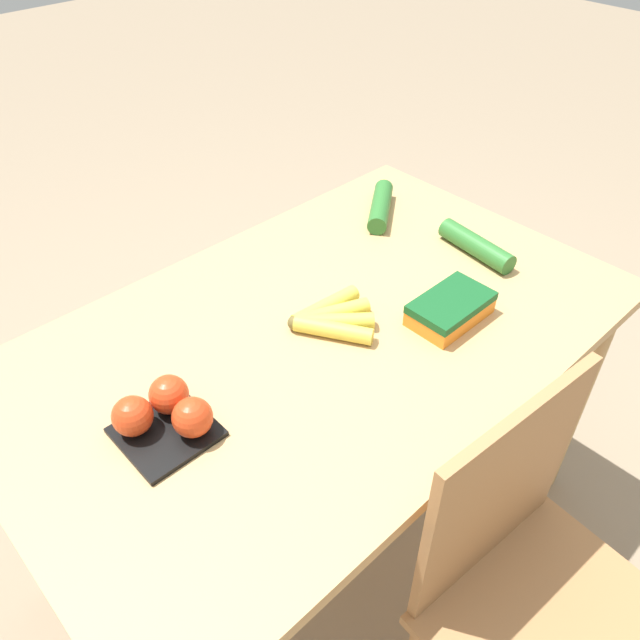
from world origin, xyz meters
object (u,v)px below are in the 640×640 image
at_px(carrot_bag, 451,307).
at_px(chair, 535,601).
at_px(cucumber_near, 381,206).
at_px(tomato_pack, 165,413).
at_px(cucumber_far, 476,246).
at_px(banana_bunch, 330,318).

bearing_deg(carrot_bag, chair, 60.10).
bearing_deg(cucumber_near, carrot_bag, 61.75).
bearing_deg(tomato_pack, cucumber_far, 176.67).
xyz_separation_m(chair, cucumber_far, (-0.49, -0.54, 0.29)).
bearing_deg(tomato_pack, banana_bunch, -179.38).
distance_m(banana_bunch, cucumber_near, 0.47).
relative_size(carrot_bag, cucumber_near, 0.92).
bearing_deg(cucumber_near, tomato_pack, 16.16).
bearing_deg(tomato_pack, chair, 121.02).
height_order(tomato_pack, cucumber_far, tomato_pack).
bearing_deg(chair, banana_bunch, 89.73).
distance_m(banana_bunch, tomato_pack, 0.41).
xyz_separation_m(carrot_bag, cucumber_near, (-0.21, -0.39, -0.01)).
distance_m(tomato_pack, cucumber_far, 0.85).
relative_size(carrot_bag, cucumber_far, 0.85).
height_order(cucumber_near, cucumber_far, same).
bearing_deg(cucumber_near, banana_bunch, 29.42).
xyz_separation_m(chair, carrot_bag, (-0.25, -0.44, 0.30)).
bearing_deg(banana_bunch, carrot_bag, 141.28).
xyz_separation_m(chair, banana_bunch, (-0.05, -0.60, 0.28)).
relative_size(chair, tomato_pack, 5.68).
distance_m(tomato_pack, carrot_bag, 0.63).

